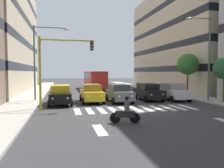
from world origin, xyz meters
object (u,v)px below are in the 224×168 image
object	(u,v)px
motorcycle_with_rider	(126,112)
street_tree_1	(188,64)
street_lamp_left	(206,51)
car_4	(60,95)
bus_behind_traffic	(94,78)
car_0	(173,92)
street_tree_0	(224,69)
car_3	(91,93)
traffic_light_gantry	(56,61)
street_lamp_right	(41,54)
car_2	(119,93)
car_1	(148,92)

from	to	relation	value
motorcycle_with_rider	street_tree_1	size ratio (longest dim) A/B	0.34
street_lamp_left	street_tree_1	size ratio (longest dim) A/B	1.61
car_4	bus_behind_traffic	size ratio (longest dim) A/B	0.42
car_0	street_tree_0	xyz separation A→B (m)	(-3.35, 3.22, 2.32)
motorcycle_with_rider	street_lamp_left	distance (m)	12.69
street_tree_0	street_tree_1	xyz separation A→B (m)	(-0.14, -6.18, 0.61)
car_4	street_tree_0	bearing A→B (deg)	169.23
bus_behind_traffic	motorcycle_with_rider	bearing A→B (deg)	85.64
car_3	car_4	size ratio (longest dim) A/B	1.00
motorcycle_with_rider	traffic_light_gantry	distance (m)	7.30
street_lamp_right	street_tree_1	world-z (taller)	street_lamp_right
car_0	car_4	distance (m)	11.27
traffic_light_gantry	street_lamp_right	distance (m)	5.77
car_2	street_lamp_left	xyz separation A→B (m)	(-8.02, 1.92, 4.02)
street_lamp_left	street_tree_0	bearing A→B (deg)	132.12
car_1	street_tree_0	size ratio (longest dim) A/B	1.09
street_lamp_left	street_tree_1	bearing A→B (deg)	-103.74
car_1	car_4	distance (m)	8.82
car_1	street_lamp_left	distance (m)	6.75
car_1	traffic_light_gantry	size ratio (longest dim) A/B	0.81
bus_behind_traffic	street_tree_0	distance (m)	21.41
traffic_light_gantry	car_2	bearing A→B (deg)	-150.95
car_0	street_lamp_left	size ratio (longest dim) A/B	0.56
street_lamp_left	street_lamp_right	distance (m)	15.94
traffic_light_gantry	car_0	bearing A→B (deg)	-163.97
car_0	car_4	xyz separation A→B (m)	(11.26, 0.44, 0.00)
traffic_light_gantry	bus_behind_traffic	bearing A→B (deg)	-106.58
car_1	car_3	size ratio (longest dim) A/B	1.00
bus_behind_traffic	street_lamp_right	world-z (taller)	street_lamp_right
street_lamp_right	street_tree_1	size ratio (longest dim) A/B	1.47
motorcycle_with_rider	street_tree_0	size ratio (longest dim) A/B	0.41
car_1	traffic_light_gantry	bearing A→B (deg)	23.26
bus_behind_traffic	car_1	bearing A→B (deg)	101.84
car_1	street_tree_0	bearing A→B (deg)	147.05
car_1	street_tree_1	xyz separation A→B (m)	(-5.98, -2.39, 2.93)
car_0	car_1	distance (m)	2.56
car_4	street_lamp_left	xyz separation A→B (m)	(-13.53, 1.58, 4.02)
car_0	car_2	bearing A→B (deg)	1.02
motorcycle_with_rider	car_3	bearing A→B (deg)	-85.47
car_4	car_1	bearing A→B (deg)	-173.44
car_0	street_tree_1	size ratio (longest dim) A/B	0.90
street_lamp_right	street_lamp_left	bearing A→B (deg)	164.84
car_1	street_lamp_left	size ratio (longest dim) A/B	0.56
traffic_light_gantry	street_lamp_left	bearing A→B (deg)	-174.63
street_lamp_right	car_1	bearing A→B (deg)	171.55
car_4	street_lamp_right	distance (m)	4.92
street_lamp_left	car_0	bearing A→B (deg)	-41.71
traffic_light_gantry	street_tree_0	size ratio (longest dim) A/B	1.35
car_2	traffic_light_gantry	world-z (taller)	traffic_light_gantry
car_2	street_tree_1	xyz separation A→B (m)	(-9.24, -3.06, 2.93)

